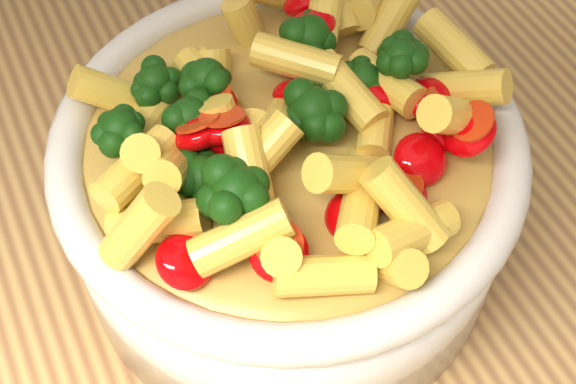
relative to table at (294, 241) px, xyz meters
name	(u,v)px	position (x,y,z in m)	size (l,w,h in m)	color
table	(294,241)	(0.00, 0.00, 0.00)	(1.20, 0.80, 0.90)	tan
serving_bowl	(288,191)	(-0.03, -0.06, 0.16)	(0.28, 0.28, 0.12)	silver
pasta_salad	(288,110)	(-0.03, -0.06, 0.24)	(0.22, 0.22, 0.05)	#FFD950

